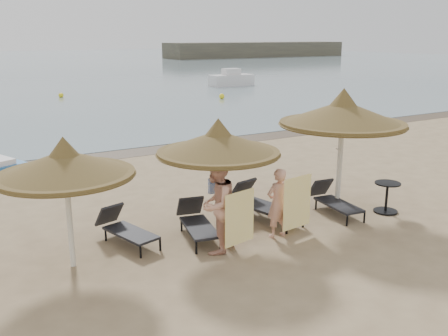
# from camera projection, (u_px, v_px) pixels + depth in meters

# --- Properties ---
(ground) EXTENTS (160.00, 160.00, 0.00)m
(ground) POSITION_uv_depth(u_px,v_px,m) (244.00, 238.00, 11.32)
(ground) COLOR #9F8662
(ground) RESTS_ON ground
(wet_sand_strip) EXTENTS (200.00, 1.60, 0.01)m
(wet_sand_strip) POSITION_uv_depth(u_px,v_px,m) (111.00, 155.00, 19.13)
(wet_sand_strip) COLOR #4D4132
(wet_sand_strip) RESTS_ON ground
(palapa_left) EXTENTS (2.65, 2.65, 2.63)m
(palapa_left) POSITION_uv_depth(u_px,v_px,m) (65.00, 164.00, 9.40)
(palapa_left) COLOR silver
(palapa_left) RESTS_ON ground
(palapa_center) EXTENTS (2.75, 2.75, 2.72)m
(palapa_center) POSITION_uv_depth(u_px,v_px,m) (218.00, 143.00, 10.86)
(palapa_center) COLOR silver
(palapa_center) RESTS_ON ground
(palapa_right) EXTENTS (3.21, 3.21, 3.18)m
(palapa_right) POSITION_uv_depth(u_px,v_px,m) (343.00, 114.00, 12.52)
(palapa_right) COLOR silver
(palapa_right) RESTS_ON ground
(lounger_far_left) EXTENTS (0.99, 1.80, 0.77)m
(lounger_far_left) POSITION_uv_depth(u_px,v_px,m) (124.00, 227.00, 10.99)
(lounger_far_left) COLOR black
(lounger_far_left) RESTS_ON ground
(lounger_near_left) EXTENTS (0.96, 1.86, 0.79)m
(lounger_near_left) POSITION_uv_depth(u_px,v_px,m) (197.00, 221.00, 11.34)
(lounger_near_left) COLOR black
(lounger_near_left) RESTS_ON ground
(lounger_near_right) EXTENTS (1.10, 2.12, 0.90)m
(lounger_near_right) POSITION_uv_depth(u_px,v_px,m) (261.00, 203.00, 12.40)
(lounger_near_right) COLOR black
(lounger_near_right) RESTS_ON ground
(lounger_far_right) EXTENTS (0.76, 1.79, 0.78)m
(lounger_far_right) POSITION_uv_depth(u_px,v_px,m) (333.00, 200.00, 12.84)
(lounger_far_right) COLOR black
(lounger_far_right) RESTS_ON ground
(side_table) EXTENTS (0.66, 0.66, 0.79)m
(side_table) POSITION_uv_depth(u_px,v_px,m) (386.00, 198.00, 12.87)
(side_table) COLOR black
(side_table) RESTS_ON ground
(person_left) EXTENTS (1.31, 1.22, 2.39)m
(person_left) POSITION_uv_depth(u_px,v_px,m) (217.00, 198.00, 10.32)
(person_left) COLOR #DC9D81
(person_left) RESTS_ON ground
(person_right) EXTENTS (0.86, 0.56, 1.87)m
(person_right) POSITION_uv_depth(u_px,v_px,m) (278.00, 198.00, 11.15)
(person_right) COLOR #DC9D81
(person_right) RESTS_ON ground
(towel_left) EXTENTS (0.81, 0.18, 1.15)m
(towel_left) POSITION_uv_depth(u_px,v_px,m) (240.00, 218.00, 10.30)
(towel_left) COLOR yellow
(towel_left) RESTS_ON ground
(towel_right) EXTENTS (0.86, 0.13, 1.21)m
(towel_right) POSITION_uv_depth(u_px,v_px,m) (297.00, 202.00, 11.14)
(towel_right) COLOR yellow
(towel_right) RESTS_ON ground
(bag_patterned) EXTENTS (0.28, 0.11, 0.35)m
(bag_patterned) POSITION_uv_depth(u_px,v_px,m) (214.00, 186.00, 11.27)
(bag_patterned) COLOR white
(bag_patterned) RESTS_ON ground
(bag_dark) EXTENTS (0.21, 0.09, 0.29)m
(bag_dark) POSITION_uv_depth(u_px,v_px,m) (222.00, 197.00, 11.04)
(bag_dark) COLOR black
(bag_dark) RESTS_ON ground
(buoy_mid) EXTENTS (0.37, 0.37, 0.37)m
(buoy_mid) POSITION_uv_depth(u_px,v_px,m) (61.00, 95.00, 36.53)
(buoy_mid) COLOR yellow
(buoy_mid) RESTS_ON ground
(buoy_right) EXTENTS (0.39, 0.39, 0.39)m
(buoy_right) POSITION_uv_depth(u_px,v_px,m) (222.00, 96.00, 35.79)
(buoy_right) COLOR yellow
(buoy_right) RESTS_ON ground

